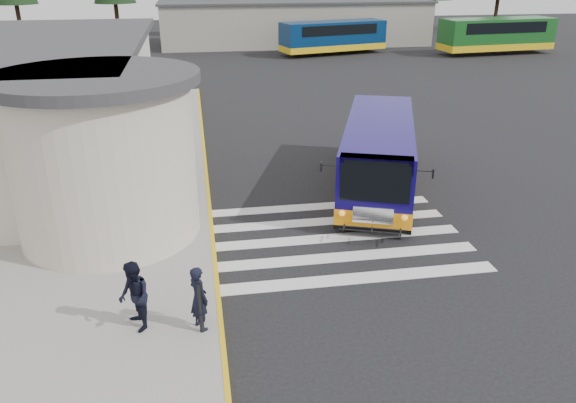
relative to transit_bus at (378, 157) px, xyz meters
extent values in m
plane|color=black|center=(-2.09, -2.86, -1.21)|extent=(140.00, 140.00, 0.00)
cube|color=gray|center=(-11.09, 1.14, -1.14)|extent=(10.00, 34.00, 0.15)
cube|color=gold|center=(-6.14, 1.14, -1.13)|extent=(0.12, 34.00, 0.16)
cube|color=beige|center=(-13.59, 5.14, 1.19)|extent=(10.00, 16.00, 4.50)
cylinder|color=beige|center=(-9.09, -2.36, 1.19)|extent=(5.20, 5.20, 4.50)
cube|color=#38383A|center=(-13.59, 5.14, 3.59)|extent=(10.60, 16.60, 0.30)
cylinder|color=#38383A|center=(-9.09, -2.36, 3.59)|extent=(5.80, 5.80, 0.30)
cube|color=black|center=(-8.57, 2.14, 0.04)|extent=(0.08, 1.20, 2.20)
cube|color=#38383A|center=(-8.09, 2.14, 1.34)|extent=(1.20, 1.80, 0.12)
cube|color=silver|center=(-2.59, -6.06, -1.21)|extent=(8.00, 0.55, 0.01)
cube|color=silver|center=(-2.59, -4.86, -1.21)|extent=(8.00, 0.55, 0.01)
cube|color=silver|center=(-2.59, -3.66, -1.21)|extent=(8.00, 0.55, 0.01)
cube|color=silver|center=(-2.59, -2.46, -1.21)|extent=(8.00, 0.55, 0.01)
cube|color=silver|center=(-2.59, -1.26, -1.21)|extent=(8.00, 0.55, 0.01)
cube|color=gray|center=(3.91, 39.14, 0.79)|extent=(26.00, 8.00, 4.00)
cube|color=#38383A|center=(3.91, 39.14, 2.89)|extent=(26.40, 8.40, 0.20)
cylinder|color=black|center=(-24.09, 47.14, 0.59)|extent=(0.44, 0.44, 3.60)
cylinder|color=black|center=(-14.09, 47.14, 0.59)|extent=(0.44, 0.44, 3.60)
cylinder|color=black|center=(-4.09, 47.14, 0.59)|extent=(0.44, 0.44, 3.60)
cylinder|color=black|center=(5.91, 47.14, 0.59)|extent=(0.44, 0.44, 3.60)
cylinder|color=black|center=(13.91, 47.14, 0.59)|extent=(0.44, 0.44, 3.60)
cylinder|color=black|center=(21.91, 47.14, 0.59)|extent=(0.44, 0.44, 3.60)
cylinder|color=black|center=(29.91, 47.14, 0.59)|extent=(0.44, 0.44, 3.60)
cube|color=#120860|center=(0.01, 0.03, 0.24)|extent=(4.96, 8.59, 2.17)
cube|color=orange|center=(0.01, 0.03, -0.59)|extent=(5.00, 8.63, 0.52)
cube|color=black|center=(0.01, 0.03, -0.89)|extent=(4.98, 8.62, 0.20)
cube|color=black|center=(-1.39, -3.90, 0.59)|extent=(1.93, 0.73, 1.15)
cube|color=silver|center=(-1.39, -3.90, -0.43)|extent=(1.15, 0.45, 0.51)
cube|color=black|center=(-0.85, 1.12, 0.68)|extent=(2.08, 5.75, 0.83)
cube|color=black|center=(1.36, 0.33, 0.68)|extent=(2.08, 5.75, 0.83)
cylinder|color=black|center=(-1.87, -2.23, -0.77)|extent=(0.56, 0.93, 0.89)
cylinder|color=black|center=(0.04, -2.92, -0.77)|extent=(0.56, 0.93, 0.89)
cylinder|color=black|center=(-0.14, 2.63, -0.77)|extent=(0.56, 0.93, 0.89)
cylinder|color=black|center=(1.77, 1.95, -0.77)|extent=(0.56, 0.93, 0.89)
cube|color=black|center=(-2.86, -3.21, 0.95)|extent=(0.10, 0.17, 0.28)
cube|color=black|center=(0.19, -4.29, 0.95)|extent=(0.10, 0.17, 0.28)
imported|color=black|center=(-6.59, -7.76, -0.29)|extent=(0.61, 0.68, 1.55)
imported|color=black|center=(-7.99, -7.54, -0.24)|extent=(0.87, 0.97, 1.64)
cylinder|color=black|center=(-6.56, -7.92, -0.44)|extent=(0.10, 0.10, 1.24)
cube|color=#06244C|center=(6.13, 31.96, 0.42)|extent=(9.85, 4.96, 2.42)
cube|color=gold|center=(6.13, 31.96, -0.56)|extent=(9.89, 5.00, 0.53)
cube|color=black|center=(6.13, 31.96, 1.00)|extent=(7.82, 4.48, 0.84)
cube|color=#144E1B|center=(20.63, 29.76, 0.55)|extent=(10.50, 3.90, 2.62)
cube|color=gold|center=(20.63, 29.76, -0.51)|extent=(10.53, 3.94, 0.57)
cube|color=black|center=(20.63, 29.76, 1.18)|extent=(8.23, 3.72, 0.91)
camera|label=1|loc=(-6.39, -18.42, 6.53)|focal=35.00mm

